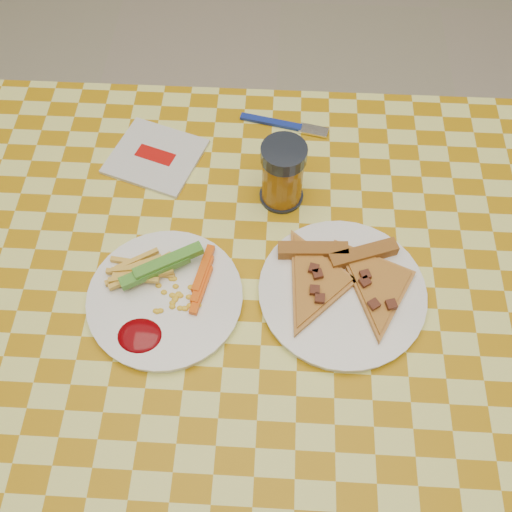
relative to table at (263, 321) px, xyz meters
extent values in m
plane|color=beige|center=(0.00, 0.00, -0.68)|extent=(8.00, 8.00, 0.00)
cylinder|color=white|center=(-0.54, 0.34, -0.33)|extent=(0.06, 0.06, 0.71)
cylinder|color=white|center=(0.54, 0.34, -0.33)|extent=(0.06, 0.06, 0.71)
cube|color=brown|center=(0.00, 0.00, 0.05)|extent=(1.20, 0.80, 0.04)
cylinder|color=white|center=(-0.14, -0.01, 0.08)|extent=(0.29, 0.29, 0.01)
cylinder|color=white|center=(0.12, 0.02, 0.08)|extent=(0.28, 0.28, 0.01)
cube|color=#1B640F|center=(-0.15, 0.03, 0.11)|extent=(0.11, 0.08, 0.02)
cube|color=#F6580A|center=(-0.09, 0.02, 0.09)|extent=(0.07, 0.09, 0.02)
ellipsoid|color=#6D0206|center=(-0.17, -0.07, 0.09)|extent=(0.06, 0.05, 0.01)
cube|color=#A96B26|center=(0.07, 0.08, 0.10)|extent=(0.11, 0.03, 0.02)
cube|color=#A96B26|center=(0.15, 0.07, 0.10)|extent=(0.11, 0.06, 0.02)
cylinder|color=black|center=(0.02, 0.19, 0.08)|extent=(0.07, 0.07, 0.01)
cylinder|color=#90550F|center=(0.02, 0.19, 0.12)|extent=(0.07, 0.07, 0.09)
cylinder|color=black|center=(0.02, 0.19, 0.18)|extent=(0.07, 0.07, 0.02)
cube|color=silver|center=(-0.20, 0.26, 0.08)|extent=(0.18, 0.17, 0.01)
cube|color=#BD0D0A|center=(-0.20, 0.26, 0.08)|extent=(0.07, 0.05, 0.00)
cube|color=navy|center=(0.00, 0.35, 0.08)|extent=(0.11, 0.04, 0.01)
cube|color=white|center=(0.07, 0.34, 0.08)|extent=(0.05, 0.03, 0.00)
camera|label=1|loc=(0.01, -0.37, 0.83)|focal=40.00mm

